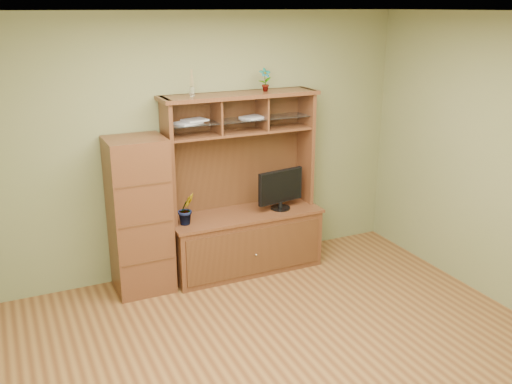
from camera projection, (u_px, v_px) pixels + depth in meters
room at (296, 202)px, 4.23m from camera, size 4.54×4.04×2.74m
media_hutch at (244, 223)px, 6.10m from camera, size 1.66×0.61×1.90m
monitor at (281, 189)px, 6.08m from camera, size 0.54×0.21×0.43m
orchid_plant at (186, 209)px, 5.68m from camera, size 0.20×0.18×0.32m
top_plant at (265, 80)px, 5.82m from camera, size 0.13×0.09×0.24m
reed_diffuser at (192, 86)px, 5.51m from camera, size 0.05×0.05×0.26m
magazines at (212, 120)px, 5.70m from camera, size 1.00×0.27×0.04m
side_cabinet at (139, 216)px, 5.58m from camera, size 0.56×0.51×1.56m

